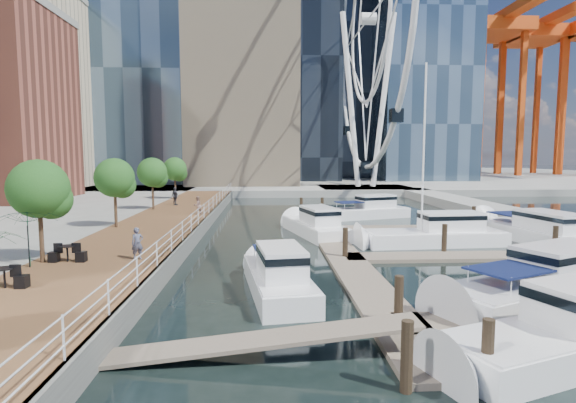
# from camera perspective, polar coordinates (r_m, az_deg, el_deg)

# --- Properties ---
(ground) EXTENTS (520.00, 520.00, 0.00)m
(ground) POSITION_cam_1_polar(r_m,az_deg,el_deg) (17.31, 1.98, -13.57)
(ground) COLOR black
(ground) RESTS_ON ground
(boardwalk) EXTENTS (6.00, 60.00, 1.00)m
(boardwalk) POSITION_cam_1_polar(r_m,az_deg,el_deg) (32.60, -16.37, -3.68)
(boardwalk) COLOR brown
(boardwalk) RESTS_ON ground
(seawall) EXTENTS (0.25, 60.00, 1.00)m
(seawall) POSITION_cam_1_polar(r_m,az_deg,el_deg) (32.03, -11.13, -3.72)
(seawall) COLOR #595954
(seawall) RESTS_ON ground
(land_far) EXTENTS (200.00, 114.00, 1.00)m
(land_far) POSITION_cam_1_polar(r_m,az_deg,el_deg) (118.39, -2.22, 3.27)
(land_far) COLOR gray
(land_far) RESTS_ON ground
(breakwater) EXTENTS (4.00, 60.00, 1.00)m
(breakwater) POSITION_cam_1_polar(r_m,az_deg,el_deg) (42.44, 27.44, -1.94)
(breakwater) COLOR gray
(breakwater) RESTS_ON ground
(pier) EXTENTS (14.00, 12.00, 1.00)m
(pier) POSITION_cam_1_polar(r_m,az_deg,el_deg) (70.18, 9.79, 1.44)
(pier) COLOR gray
(pier) RESTS_ON ground
(railing) EXTENTS (0.10, 60.00, 1.05)m
(railing) POSITION_cam_1_polar(r_m,az_deg,el_deg) (31.90, -11.34, -1.90)
(railing) COLOR white
(railing) RESTS_ON boardwalk
(floating_docks) EXTENTS (16.00, 34.00, 2.60)m
(floating_docks) POSITION_cam_1_polar(r_m,az_deg,el_deg) (28.36, 16.52, -5.10)
(floating_docks) COLOR #6D6051
(floating_docks) RESTS_ON ground
(ferris_wheel) EXTENTS (5.80, 45.60, 47.80)m
(ferris_wheel) POSITION_cam_1_polar(r_m,az_deg,el_deg) (72.83, 10.16, 21.80)
(ferris_wheel) COLOR white
(ferris_wheel) RESTS_ON ground
(port_cranes) EXTENTS (40.00, 52.00, 38.00)m
(port_cranes) POSITION_cam_1_polar(r_m,az_deg,el_deg) (132.30, 29.21, 11.27)
(port_cranes) COLOR #D84C14
(port_cranes) RESTS_ON ground
(street_trees) EXTENTS (2.60, 42.60, 4.60)m
(street_trees) POSITION_cam_1_polar(r_m,az_deg,el_deg) (31.91, -21.18, 2.81)
(street_trees) COLOR #3F2B1C
(street_trees) RESTS_ON ground
(yacht_foreground) EXTENTS (10.81, 6.97, 2.15)m
(yacht_foreground) POSITION_cam_1_polar(r_m,az_deg,el_deg) (20.88, 29.69, -10.93)
(yacht_foreground) COLOR silver
(yacht_foreground) RESTS_ON ground
(pedestrian_near) EXTENTS (0.64, 0.57, 1.48)m
(pedestrian_near) POSITION_cam_1_polar(r_m,az_deg,el_deg) (21.81, -18.59, -5.07)
(pedestrian_near) COLOR #4C4F65
(pedestrian_near) RESTS_ON boardwalk
(pedestrian_mid) EXTENTS (0.91, 0.92, 1.49)m
(pedestrian_mid) POSITION_cam_1_polar(r_m,az_deg,el_deg) (37.12, -11.42, -0.48)
(pedestrian_mid) COLOR #87655D
(pedestrian_mid) RESTS_ON boardwalk
(pedestrian_far) EXTENTS (1.03, 1.01, 1.74)m
(pedestrian_far) POSITION_cam_1_polar(r_m,az_deg,el_deg) (44.57, -14.13, 0.65)
(pedestrian_far) COLOR #30323D
(pedestrian_far) RESTS_ON boardwalk
(moored_yachts) EXTENTS (21.74, 34.09, 11.50)m
(moored_yachts) POSITION_cam_1_polar(r_m,az_deg,el_deg) (30.12, 17.10, -5.44)
(moored_yachts) COLOR white
(moored_yachts) RESTS_ON ground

